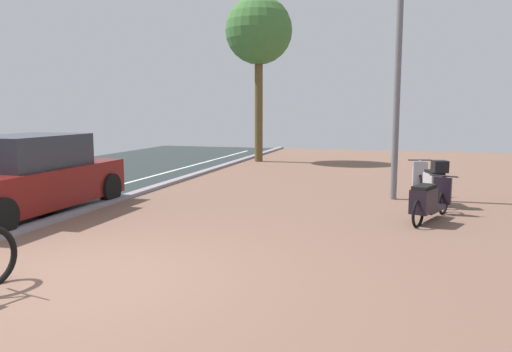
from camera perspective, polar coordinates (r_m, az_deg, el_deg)
ground at (r=5.63m, az=-6.28°, el=-13.19°), size 21.00×40.00×0.13m
scooter_near at (r=11.18m, az=19.32°, el=-0.66°), size 0.77×1.85×0.98m
scooter_mid at (r=9.31m, az=19.05°, el=-2.68°), size 0.88×1.74×0.77m
parked_car_near at (r=10.35m, az=-24.78°, el=-0.20°), size 1.87×4.09×1.49m
lamp_post at (r=11.42m, az=16.01°, el=15.33°), size 0.20×0.52×6.47m
street_tree at (r=19.21m, az=0.32°, el=16.08°), size 2.48×2.48×6.11m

